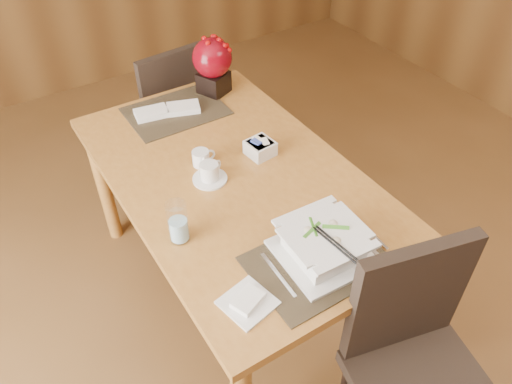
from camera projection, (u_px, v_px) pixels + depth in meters
ground at (310, 383)px, 2.15m from camera, size 6.00×6.00×0.00m
dining_table at (235, 192)px, 2.09m from camera, size 0.90×1.50×0.75m
placemat_near at (317, 262)px, 1.68m from camera, size 0.45×0.33×0.01m
placemat_far at (176, 111)px, 2.37m from camera, size 0.45×0.33×0.01m
soup_setting at (324, 244)px, 1.66m from camera, size 0.30×0.30×0.12m
coffee_cup at (209, 173)px, 1.98m from camera, size 0.14×0.14×0.08m
water_glass at (178, 222)px, 1.71m from camera, size 0.10×0.10×0.17m
creamer_jug at (201, 158)px, 2.05m from camera, size 0.10×0.10×0.07m
sugar_caddy at (260, 148)px, 2.11m from camera, size 0.12×0.12×0.06m
berry_decor at (212, 63)px, 2.40m from camera, size 0.19×0.19×0.28m
napkins_far at (170, 110)px, 2.35m from camera, size 0.32×0.18×0.03m
bread_plate at (248, 303)px, 1.55m from camera, size 0.18×0.18×0.01m
near_chair at (416, 355)px, 1.66m from camera, size 0.53×0.53×0.95m
far_chair at (169, 109)px, 2.84m from camera, size 0.46×0.46×0.90m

